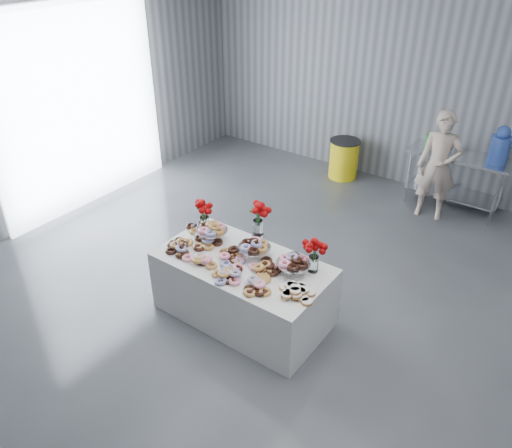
{
  "coord_description": "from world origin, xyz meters",
  "views": [
    {
      "loc": [
        2.41,
        -3.34,
        3.88
      ],
      "look_at": [
        -0.35,
        0.51,
        1.02
      ],
      "focal_mm": 35.0,
      "sensor_mm": 36.0,
      "label": 1
    }
  ],
  "objects_px": {
    "trash_barrel": "(344,159)",
    "person": "(438,166)",
    "display_table": "(243,289)",
    "prep_table": "(457,171)",
    "water_jug": "(500,146)"
  },
  "relations": [
    {
      "from": "prep_table",
      "to": "display_table",
      "type": "bearing_deg",
      "value": -106.03
    },
    {
      "from": "trash_barrel",
      "to": "water_jug",
      "type": "bearing_deg",
      "value": 0.0
    },
    {
      "from": "water_jug",
      "to": "person",
      "type": "height_order",
      "value": "person"
    },
    {
      "from": "display_table",
      "to": "trash_barrel",
      "type": "relative_size",
      "value": 2.77
    },
    {
      "from": "person",
      "to": "trash_barrel",
      "type": "height_order",
      "value": "person"
    },
    {
      "from": "prep_table",
      "to": "person",
      "type": "bearing_deg",
      "value": -112.59
    },
    {
      "from": "display_table",
      "to": "prep_table",
      "type": "xyz_separation_m",
      "value": [
        1.14,
        3.96,
        0.24
      ]
    },
    {
      "from": "display_table",
      "to": "trash_barrel",
      "type": "height_order",
      "value": "display_table"
    },
    {
      "from": "person",
      "to": "trash_barrel",
      "type": "bearing_deg",
      "value": 154.0
    },
    {
      "from": "display_table",
      "to": "water_jug",
      "type": "height_order",
      "value": "water_jug"
    },
    {
      "from": "water_jug",
      "to": "display_table",
      "type": "bearing_deg",
      "value": -112.47
    },
    {
      "from": "trash_barrel",
      "to": "person",
      "type": "bearing_deg",
      "value": -14.36
    },
    {
      "from": "display_table",
      "to": "prep_table",
      "type": "height_order",
      "value": "prep_table"
    },
    {
      "from": "prep_table",
      "to": "person",
      "type": "relative_size",
      "value": 0.91
    },
    {
      "from": "person",
      "to": "display_table",
      "type": "bearing_deg",
      "value": -116.81
    }
  ]
}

